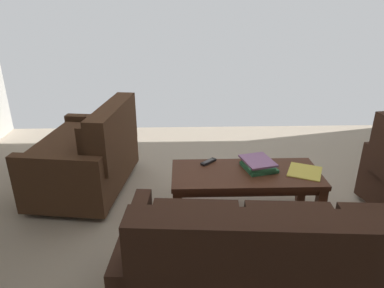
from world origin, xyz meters
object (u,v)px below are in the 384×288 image
(book_stack, at_px, (258,164))
(loose_magazine, at_px, (305,171))
(coffee_table, at_px, (246,179))
(loveseat_near, at_px, (89,155))
(sofa_main, at_px, (301,268))
(tv_remote, at_px, (208,162))

(book_stack, height_order, loose_magazine, book_stack)
(coffee_table, bearing_deg, book_stack, -149.20)
(coffee_table, bearing_deg, loveseat_near, -20.52)
(sofa_main, bearing_deg, book_stack, -89.24)
(sofa_main, distance_m, loose_magazine, 1.09)
(tv_remote, xyz_separation_m, loose_magazine, (-0.78, 0.19, -0.01))
(tv_remote, height_order, loose_magazine, tv_remote)
(sofa_main, distance_m, loveseat_near, 2.20)
(loveseat_near, distance_m, loose_magazine, 1.97)
(loveseat_near, bearing_deg, coffee_table, 159.48)
(book_stack, height_order, tv_remote, book_stack)
(sofa_main, xyz_separation_m, loose_magazine, (-0.36, -1.03, 0.06))
(coffee_table, relative_size, loose_magazine, 4.45)
(tv_remote, distance_m, loose_magazine, 0.80)
(book_stack, bearing_deg, tv_remote, -16.01)
(loveseat_near, bearing_deg, sofa_main, 134.39)
(sofa_main, relative_size, tv_remote, 14.06)
(book_stack, bearing_deg, sofa_main, 90.76)
(sofa_main, relative_size, coffee_table, 1.67)
(loveseat_near, xyz_separation_m, book_stack, (-1.52, 0.46, 0.10))
(book_stack, bearing_deg, loveseat_near, -16.87)
(book_stack, distance_m, loose_magazine, 0.38)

